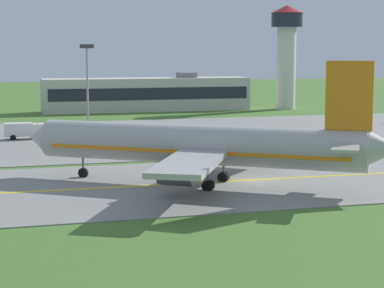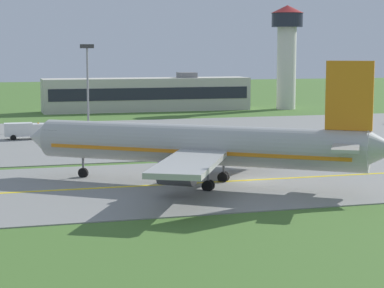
{
  "view_description": "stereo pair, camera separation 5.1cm",
  "coord_description": "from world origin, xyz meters",
  "px_view_note": "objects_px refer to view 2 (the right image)",
  "views": [
    {
      "loc": [
        -26.41,
        -70.13,
        13.67
      ],
      "look_at": [
        -5.95,
        1.2,
        4.0
      ],
      "focal_mm": 67.51,
      "sensor_mm": 36.0,
      "label": 1
    },
    {
      "loc": [
        -26.36,
        -70.14,
        13.67
      ],
      "look_at": [
        -5.95,
        1.2,
        4.0
      ],
      "focal_mm": 67.51,
      "sensor_mm": 36.0,
      "label": 2
    }
  ],
  "objects_px": {
    "service_truck_baggage": "(24,130)",
    "control_tower": "(287,46)",
    "apron_light_mast": "(87,75)",
    "airplane_lead": "(202,145)"
  },
  "relations": [
    {
      "from": "control_tower",
      "to": "apron_light_mast",
      "type": "distance_m",
      "value": 58.35
    },
    {
      "from": "airplane_lead",
      "to": "control_tower",
      "type": "bearing_deg",
      "value": 61.76
    },
    {
      "from": "airplane_lead",
      "to": "apron_light_mast",
      "type": "relative_size",
      "value": 2.34
    },
    {
      "from": "service_truck_baggage",
      "to": "control_tower",
      "type": "xyz_separation_m",
      "value": [
        62.05,
        43.06,
        13.04
      ]
    },
    {
      "from": "control_tower",
      "to": "apron_light_mast",
      "type": "bearing_deg",
      "value": -149.87
    },
    {
      "from": "service_truck_baggage",
      "to": "apron_light_mast",
      "type": "xyz_separation_m",
      "value": [
        11.79,
        13.89,
        7.79
      ]
    },
    {
      "from": "control_tower",
      "to": "apron_light_mast",
      "type": "height_order",
      "value": "control_tower"
    },
    {
      "from": "service_truck_baggage",
      "to": "control_tower",
      "type": "bearing_deg",
      "value": 34.76
    },
    {
      "from": "airplane_lead",
      "to": "apron_light_mast",
      "type": "height_order",
      "value": "apron_light_mast"
    },
    {
      "from": "airplane_lead",
      "to": "apron_light_mast",
      "type": "xyz_separation_m",
      "value": [
        -3.57,
        57.77,
        5.19
      ]
    }
  ]
}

